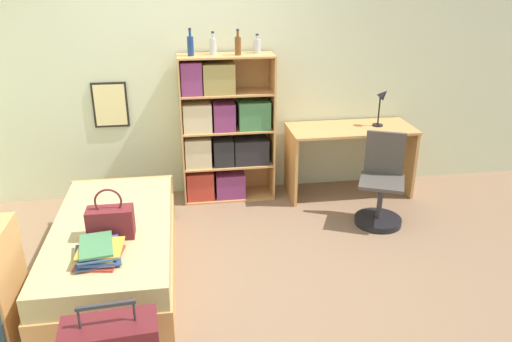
{
  "coord_description": "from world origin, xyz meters",
  "views": [
    {
      "loc": [
        -0.07,
        -3.56,
        2.3
      ],
      "look_at": [
        0.5,
        0.19,
        0.75
      ],
      "focal_mm": 35.0,
      "sensor_mm": 36.0,
      "label": 1
    }
  ],
  "objects": [
    {
      "name": "ground_plane",
      "position": [
        0.0,
        0.0,
        0.0
      ],
      "size": [
        14.0,
        14.0,
        0.0
      ],
      "primitive_type": "plane",
      "color": "#84664C"
    },
    {
      "name": "wall_back",
      "position": [
        -0.0,
        1.57,
        1.3
      ],
      "size": [
        10.0,
        0.09,
        2.6
      ],
      "color": "beige",
      "rests_on": "ground_plane"
    },
    {
      "name": "bed",
      "position": [
        -0.67,
        0.02,
        0.22
      ],
      "size": [
        0.93,
        1.86,
        0.45
      ],
      "color": "tan",
      "rests_on": "ground_plane"
    },
    {
      "name": "handbag",
      "position": [
        -0.64,
        -0.2,
        0.57
      ],
      "size": [
        0.33,
        0.16,
        0.39
      ],
      "color": "maroon",
      "rests_on": "bed"
    },
    {
      "name": "book_stack_on_bed",
      "position": [
        -0.69,
        -0.5,
        0.51
      ],
      "size": [
        0.35,
        0.4,
        0.11
      ],
      "color": "#B2382D",
      "rests_on": "bed"
    },
    {
      "name": "bookcase",
      "position": [
        0.31,
        1.34,
        0.73
      ],
      "size": [
        0.95,
        0.36,
        1.52
      ],
      "color": "tan",
      "rests_on": "ground_plane"
    },
    {
      "name": "bottle_green",
      "position": [
        0.04,
        1.32,
        1.61
      ],
      "size": [
        0.06,
        0.06,
        0.26
      ],
      "color": "navy",
      "rests_on": "bookcase"
    },
    {
      "name": "bottle_brown",
      "position": [
        0.26,
        1.37,
        1.6
      ],
      "size": [
        0.06,
        0.06,
        0.22
      ],
      "color": "#B7BCC1",
      "rests_on": "bookcase"
    },
    {
      "name": "bottle_clear",
      "position": [
        0.49,
        1.29,
        1.61
      ],
      "size": [
        0.06,
        0.06,
        0.25
      ],
      "color": "brown",
      "rests_on": "bookcase"
    },
    {
      "name": "bottle_blue",
      "position": [
        0.69,
        1.39,
        1.59
      ],
      "size": [
        0.07,
        0.07,
        0.18
      ],
      "color": "#B7BCC1",
      "rests_on": "bookcase"
    },
    {
      "name": "desk",
      "position": [
        1.67,
        1.23,
        0.53
      ],
      "size": [
        1.31,
        0.58,
        0.75
      ],
      "color": "tan",
      "rests_on": "ground_plane"
    },
    {
      "name": "desk_lamp",
      "position": [
        1.98,
        1.24,
        1.02
      ],
      "size": [
        0.15,
        0.11,
        0.41
      ],
      "color": "black",
      "rests_on": "desk"
    },
    {
      "name": "desk_chair",
      "position": [
        1.76,
        0.54,
        0.28
      ],
      "size": [
        0.54,
        0.54,
        0.87
      ],
      "color": "black",
      "rests_on": "ground_plane"
    }
  ]
}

